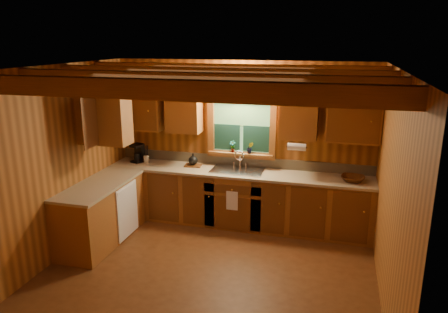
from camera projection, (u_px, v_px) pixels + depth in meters
room at (207, 178)px, 5.12m from camera, size 4.20×4.20×4.20m
ceiling_beams at (205, 78)px, 4.80m from camera, size 4.20×2.54×0.18m
base_cabinets at (202, 203)px, 6.67m from camera, size 4.20×2.22×0.86m
countertop at (202, 175)px, 6.55m from camera, size 4.20×2.24×0.04m
backsplash at (241, 161)px, 6.96m from camera, size 4.20×0.02×0.16m
dishwasher_panel at (127, 211)px, 6.36m from camera, size 0.02×0.60×0.80m
upper_cabinets at (199, 112)px, 6.44m from camera, size 4.19×1.77×0.78m
window at (242, 129)px, 6.79m from camera, size 1.12×0.08×1.00m
window_sill at (241, 154)px, 6.86m from camera, size 1.06×0.14×0.04m
wall_sconce at (240, 90)px, 6.51m from camera, size 0.45×0.21×0.17m
paper_towel_roll at (297, 147)px, 6.29m from camera, size 0.27×0.11×0.11m
dish_towel at (232, 201)px, 6.50m from camera, size 0.18×0.01×0.30m
sink at (237, 173)px, 6.73m from camera, size 0.82×0.48×0.43m
coffee_maker at (139, 153)px, 7.18m from camera, size 0.17×0.22×0.31m
utensil_crock at (146, 158)px, 7.13m from camera, size 0.11×0.11×0.30m
cutting_board at (193, 165)px, 6.96m from camera, size 0.28×0.21×0.02m
teakettle at (193, 160)px, 6.93m from camera, size 0.15×0.15×0.19m
wicker_basket at (353, 179)px, 6.20m from camera, size 0.37×0.37×0.08m
potted_plant_left at (233, 146)px, 6.86m from camera, size 0.12×0.10×0.20m
potted_plant_right at (250, 148)px, 6.78m from camera, size 0.12×0.11×0.19m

